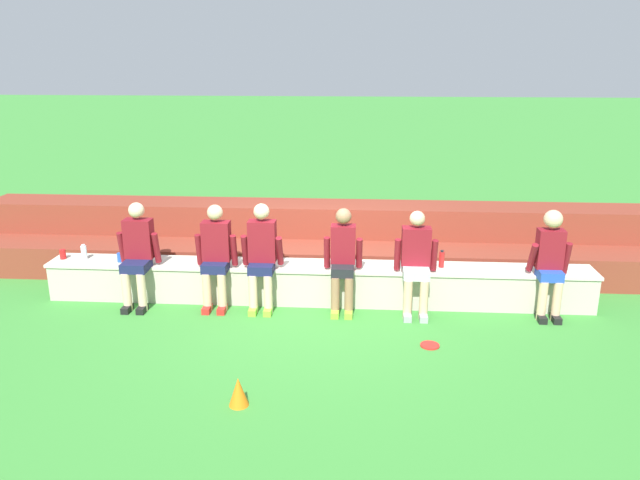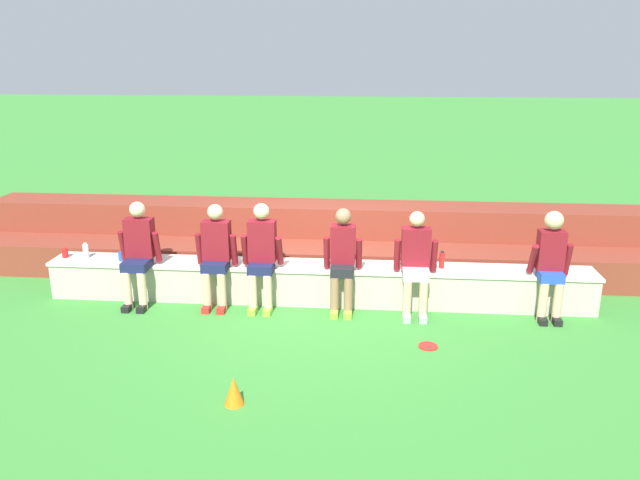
{
  "view_description": "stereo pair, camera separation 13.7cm",
  "coord_description": "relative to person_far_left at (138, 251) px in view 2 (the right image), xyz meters",
  "views": [
    {
      "loc": [
        0.56,
        -7.42,
        3.22
      ],
      "look_at": [
        0.04,
        0.25,
        0.86
      ],
      "focal_mm": 34.46,
      "sensor_mm": 36.0,
      "label": 1
    },
    {
      "loc": [
        0.7,
        -7.41,
        3.22
      ],
      "look_at": [
        0.04,
        0.25,
        0.86
      ],
      "focal_mm": 34.46,
      "sensor_mm": 36.0,
      "label": 2
    }
  ],
  "objects": [
    {
      "name": "ground_plane",
      "position": [
        2.33,
        0.01,
        -0.73
      ],
      "size": [
        80.0,
        80.0,
        0.0
      ],
      "primitive_type": "plane",
      "color": "#388433"
    },
    {
      "name": "stone_seating_wall",
      "position": [
        2.33,
        0.26,
        -0.45
      ],
      "size": [
        7.24,
        0.53,
        0.52
      ],
      "color": "#B7AF9E",
      "rests_on": "ground"
    },
    {
      "name": "brick_bleachers",
      "position": [
        2.33,
        1.64,
        -0.33
      ],
      "size": [
        10.69,
        1.48,
        0.95
      ],
      "color": "maroon",
      "rests_on": "ground"
    },
    {
      "name": "person_far_left",
      "position": [
        0.0,
        0.0,
        0.0
      ],
      "size": [
        0.54,
        0.58,
        1.36
      ],
      "color": "beige",
      "rests_on": "ground"
    },
    {
      "name": "person_left_of_center",
      "position": [
        1.04,
        -0.0,
        0.0
      ],
      "size": [
        0.54,
        0.49,
        1.36
      ],
      "color": "#DBAD89",
      "rests_on": "ground"
    },
    {
      "name": "person_center",
      "position": [
        1.64,
        -0.01,
        0.01
      ],
      "size": [
        0.53,
        0.5,
        1.38
      ],
      "color": "beige",
      "rests_on": "ground"
    },
    {
      "name": "person_right_of_center",
      "position": [
        2.68,
        -0.0,
        -0.02
      ],
      "size": [
        0.49,
        0.53,
        1.34
      ],
      "color": "#996B4C",
      "rests_on": "ground"
    },
    {
      "name": "person_far_right",
      "position": [
        3.6,
        -0.03,
        -0.02
      ],
      "size": [
        0.54,
        0.54,
        1.32
      ],
      "color": "#DBAD89",
      "rests_on": "ground"
    },
    {
      "name": "person_rightmost_edge",
      "position": [
        5.26,
        -0.02,
        0.01
      ],
      "size": [
        0.5,
        0.48,
        1.37
      ],
      "color": "#DBAD89",
      "rests_on": "ground"
    },
    {
      "name": "water_bottle_near_right",
      "position": [
        -0.85,
        0.27,
        -0.11
      ],
      "size": [
        0.08,
        0.08,
        0.21
      ],
      "color": "silver",
      "rests_on": "stone_seating_wall"
    },
    {
      "name": "water_bottle_mid_right",
      "position": [
        3.96,
        0.28,
        -0.1
      ],
      "size": [
        0.07,
        0.07,
        0.23
      ],
      "color": "red",
      "rests_on": "stone_seating_wall"
    },
    {
      "name": "plastic_cup_right_end",
      "position": [
        -1.15,
        0.27,
        -0.15
      ],
      "size": [
        0.08,
        0.08,
        0.13
      ],
      "primitive_type": "cylinder",
      "color": "red",
      "rests_on": "stone_seating_wall"
    },
    {
      "name": "plastic_cup_middle",
      "position": [
        -0.32,
        0.2,
        -0.15
      ],
      "size": [
        0.09,
        0.09,
        0.12
      ],
      "primitive_type": "cylinder",
      "color": "blue",
      "rests_on": "stone_seating_wall"
    },
    {
      "name": "frisbee",
      "position": [
        3.71,
        -0.99,
        -0.72
      ],
      "size": [
        0.22,
        0.22,
        0.02
      ],
      "primitive_type": "cylinder",
      "color": "red",
      "rests_on": "ground"
    },
    {
      "name": "sports_cone",
      "position": [
        1.77,
        -2.35,
        -0.58
      ],
      "size": [
        0.19,
        0.19,
        0.29
      ],
      "primitive_type": "cone",
      "color": "orange",
      "rests_on": "ground"
    }
  ]
}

